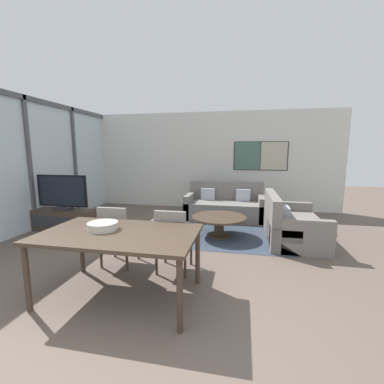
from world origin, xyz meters
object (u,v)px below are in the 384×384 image
object	(u,v)px
sofa_main	(225,207)
dining_chair_left	(117,232)
coffee_table	(219,221)
fruit_bowl	(103,225)
sofa_side	(289,226)
dining_table	(119,238)
television	(62,193)
dining_chair_centre	(173,237)
tv_console	(64,220)

from	to	relation	value
sofa_main	dining_chair_left	world-z (taller)	dining_chair_left
sofa_main	coffee_table	distance (m)	1.53
dining_chair_left	fruit_bowl	bearing A→B (deg)	-73.88
sofa_main	sofa_side	bearing A→B (deg)	-48.59
sofa_main	coffee_table	bearing A→B (deg)	-90.00
coffee_table	dining_table	xyz separation A→B (m)	(-0.91, -2.37, 0.40)
fruit_bowl	television	bearing A→B (deg)	136.08
dining_chair_centre	fruit_bowl	bearing A→B (deg)	-135.47
sofa_side	dining_chair_centre	size ratio (longest dim) A/B	1.78
sofa_main	coffee_table	xyz separation A→B (m)	(-0.00, -1.53, 0.03)
sofa_side	dining_table	size ratio (longest dim) A/B	0.92
coffee_table	dining_chair_left	size ratio (longest dim) A/B	1.18
fruit_bowl	sofa_main	bearing A→B (deg)	73.59
tv_console	dining_chair_centre	xyz separation A→B (m)	(2.83, -1.45, 0.29)
television	tv_console	bearing A→B (deg)	-90.00
tv_console	sofa_main	xyz separation A→B (m)	(3.31, 1.76, 0.06)
tv_console	dining_chair_left	xyz separation A→B (m)	(1.97, -1.40, 0.29)
dining_chair_left	coffee_table	bearing A→B (deg)	50.74
television	dining_table	distance (m)	3.22
coffee_table	dining_chair_left	xyz separation A→B (m)	(-1.33, -1.63, 0.20)
dining_table	tv_console	bearing A→B (deg)	138.22
sofa_main	dining_table	size ratio (longest dim) A/B	1.10
tv_console	fruit_bowl	distance (m)	3.07
dining_chair_centre	fruit_bowl	world-z (taller)	dining_chair_centre
television	dining_chair_left	bearing A→B (deg)	-35.42
tv_console	television	world-z (taller)	television
dining_chair_centre	sofa_side	bearing A→B (deg)	43.71
tv_console	sofa_main	distance (m)	3.75
dining_chair_centre	sofa_main	bearing A→B (deg)	81.51
dining_chair_left	television	bearing A→B (deg)	144.58
tv_console	fruit_bowl	size ratio (longest dim) A/B	3.83
tv_console	sofa_side	distance (m)	4.63
dining_table	dining_chair_centre	xyz separation A→B (m)	(0.43, 0.70, -0.20)
television	dining_table	bearing A→B (deg)	-41.79
dining_table	dining_chair_left	xyz separation A→B (m)	(-0.43, 0.74, -0.20)
coffee_table	dining_chair_left	world-z (taller)	dining_chair_left
television	dining_chair_left	distance (m)	2.44
dining_chair_left	dining_chair_centre	xyz separation A→B (m)	(0.85, -0.04, 0.00)
sofa_side	dining_chair_centre	world-z (taller)	dining_chair_centre
sofa_main	fruit_bowl	size ratio (longest dim) A/B	5.55
dining_table	fruit_bowl	size ratio (longest dim) A/B	5.05
sofa_side	dining_chair_centre	distance (m)	2.49
sofa_main	fruit_bowl	xyz separation A→B (m)	(-1.13, -3.85, 0.54)
coffee_table	dining_chair_centre	bearing A→B (deg)	-105.95
television	coffee_table	distance (m)	3.35
coffee_table	dining_chair_left	bearing A→B (deg)	-129.26
sofa_side	sofa_main	bearing A→B (deg)	41.41
dining_chair_left	sofa_side	bearing A→B (deg)	32.26
dining_table	fruit_bowl	distance (m)	0.26
dining_table	television	bearing A→B (deg)	138.21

